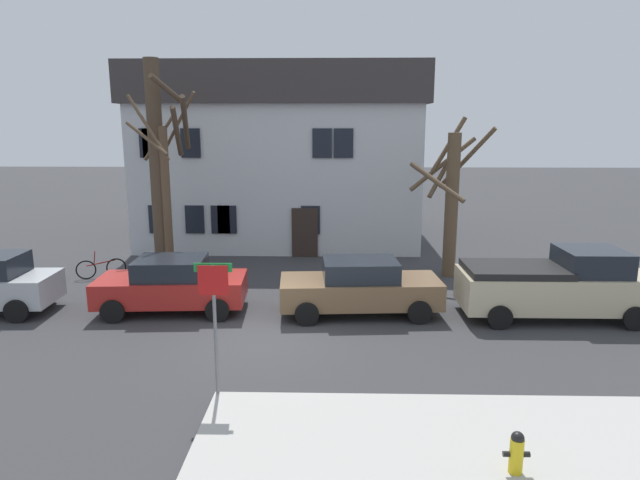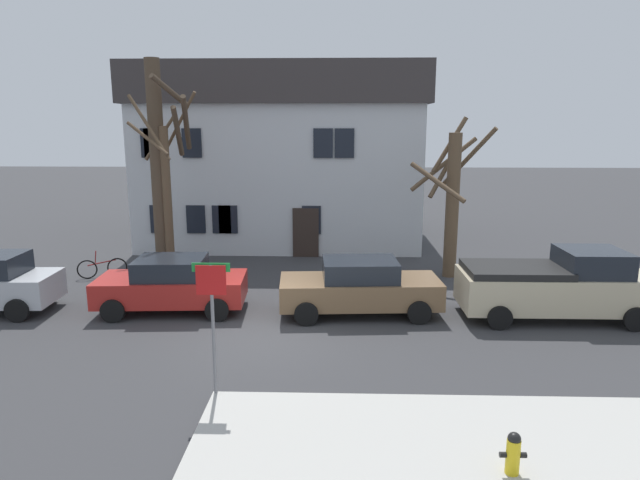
{
  "view_description": "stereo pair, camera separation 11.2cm",
  "coord_description": "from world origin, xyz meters",
  "px_view_note": "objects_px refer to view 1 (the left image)",
  "views": [
    {
      "loc": [
        1.84,
        -13.69,
        5.54
      ],
      "look_at": [
        1.43,
        3.19,
        2.0
      ],
      "focal_mm": 30.88,
      "sensor_mm": 36.0,
      "label": 1
    },
    {
      "loc": [
        1.95,
        -13.68,
        5.54
      ],
      "look_at": [
        1.43,
        3.19,
        2.0
      ],
      "focal_mm": 30.88,
      "sensor_mm": 36.0,
      "label": 2
    }
  ],
  "objects_px": {
    "tree_bare_far": "(451,196)",
    "car_red_sedan": "(172,285)",
    "building_main": "(283,154)",
    "car_brown_sedan": "(360,287)",
    "tree_bare_near": "(159,165)",
    "tree_bare_mid": "(165,190)",
    "street_sign_pole": "(214,306)",
    "pickup_truck_beige": "(557,285)",
    "bicycle_leaning": "(101,268)",
    "fire_hydrant": "(517,452)"
  },
  "relations": [
    {
      "from": "car_brown_sedan",
      "to": "pickup_truck_beige",
      "type": "relative_size",
      "value": 0.89
    },
    {
      "from": "pickup_truck_beige",
      "to": "street_sign_pole",
      "type": "bearing_deg",
      "value": -150.01
    },
    {
      "from": "tree_bare_near",
      "to": "tree_bare_mid",
      "type": "bearing_deg",
      "value": -32.81
    },
    {
      "from": "car_red_sedan",
      "to": "bicycle_leaning",
      "type": "relative_size",
      "value": 2.69
    },
    {
      "from": "tree_bare_far",
      "to": "bicycle_leaning",
      "type": "height_order",
      "value": "tree_bare_far"
    },
    {
      "from": "tree_bare_far",
      "to": "building_main",
      "type": "bearing_deg",
      "value": 133.22
    },
    {
      "from": "building_main",
      "to": "tree_bare_mid",
      "type": "bearing_deg",
      "value": -116.0
    },
    {
      "from": "building_main",
      "to": "car_brown_sedan",
      "type": "relative_size",
      "value": 2.7
    },
    {
      "from": "street_sign_pole",
      "to": "bicycle_leaning",
      "type": "height_order",
      "value": "street_sign_pole"
    },
    {
      "from": "building_main",
      "to": "street_sign_pole",
      "type": "xyz_separation_m",
      "value": [
        0.15,
        -16.95,
        -2.12
      ]
    },
    {
      "from": "building_main",
      "to": "street_sign_pole",
      "type": "relative_size",
      "value": 4.51
    },
    {
      "from": "street_sign_pole",
      "to": "bicycle_leaning",
      "type": "xyz_separation_m",
      "value": [
        -6.16,
        8.96,
        -1.64
      ]
    },
    {
      "from": "car_brown_sedan",
      "to": "tree_bare_far",
      "type": "bearing_deg",
      "value": 51.64
    },
    {
      "from": "tree_bare_mid",
      "to": "bicycle_leaning",
      "type": "height_order",
      "value": "tree_bare_mid"
    },
    {
      "from": "tree_bare_far",
      "to": "car_brown_sedan",
      "type": "relative_size",
      "value": 1.21
    },
    {
      "from": "tree_bare_mid",
      "to": "pickup_truck_beige",
      "type": "distance_m",
      "value": 13.57
    },
    {
      "from": "building_main",
      "to": "car_brown_sedan",
      "type": "xyz_separation_m",
      "value": [
        3.31,
        -11.65,
        -3.29
      ]
    },
    {
      "from": "pickup_truck_beige",
      "to": "bicycle_leaning",
      "type": "distance_m",
      "value": 15.53
    },
    {
      "from": "tree_bare_far",
      "to": "street_sign_pole",
      "type": "bearing_deg",
      "value": -124.45
    },
    {
      "from": "pickup_truck_beige",
      "to": "fire_hydrant",
      "type": "height_order",
      "value": "pickup_truck_beige"
    },
    {
      "from": "fire_hydrant",
      "to": "bicycle_leaning",
      "type": "height_order",
      "value": "bicycle_leaning"
    },
    {
      "from": "car_red_sedan",
      "to": "pickup_truck_beige",
      "type": "distance_m",
      "value": 11.36
    },
    {
      "from": "tree_bare_far",
      "to": "fire_hydrant",
      "type": "bearing_deg",
      "value": -96.44
    },
    {
      "from": "tree_bare_mid",
      "to": "building_main",
      "type": "bearing_deg",
      "value": 64.0
    },
    {
      "from": "building_main",
      "to": "pickup_truck_beige",
      "type": "distance_m",
      "value": 15.2
    },
    {
      "from": "pickup_truck_beige",
      "to": "fire_hydrant",
      "type": "distance_m",
      "value": 8.45
    },
    {
      "from": "tree_bare_mid",
      "to": "car_brown_sedan",
      "type": "distance_m",
      "value": 8.46
    },
    {
      "from": "tree_bare_far",
      "to": "tree_bare_near",
      "type": "bearing_deg",
      "value": -179.57
    },
    {
      "from": "car_brown_sedan",
      "to": "street_sign_pole",
      "type": "distance_m",
      "value": 6.29
    },
    {
      "from": "tree_bare_far",
      "to": "car_brown_sedan",
      "type": "height_order",
      "value": "tree_bare_far"
    },
    {
      "from": "car_red_sedan",
      "to": "pickup_truck_beige",
      "type": "bearing_deg",
      "value": -1.33
    },
    {
      "from": "street_sign_pole",
      "to": "fire_hydrant",
      "type": "bearing_deg",
      "value": -25.44
    },
    {
      "from": "pickup_truck_beige",
      "to": "building_main",
      "type": "bearing_deg",
      "value": 127.33
    },
    {
      "from": "tree_bare_mid",
      "to": "tree_bare_far",
      "type": "height_order",
      "value": "tree_bare_mid"
    },
    {
      "from": "bicycle_leaning",
      "to": "pickup_truck_beige",
      "type": "bearing_deg",
      "value": -14.33
    },
    {
      "from": "street_sign_pole",
      "to": "tree_bare_mid",
      "type": "bearing_deg",
      "value": 111.72
    },
    {
      "from": "pickup_truck_beige",
      "to": "bicycle_leaning",
      "type": "relative_size",
      "value": 3.26
    },
    {
      "from": "tree_bare_mid",
      "to": "street_sign_pole",
      "type": "height_order",
      "value": "tree_bare_mid"
    },
    {
      "from": "tree_bare_far",
      "to": "tree_bare_mid",
      "type": "bearing_deg",
      "value": -178.83
    },
    {
      "from": "tree_bare_near",
      "to": "tree_bare_far",
      "type": "distance_m",
      "value": 10.71
    },
    {
      "from": "tree_bare_near",
      "to": "tree_bare_far",
      "type": "xyz_separation_m",
      "value": [
        10.65,
        0.08,
        -1.13
      ]
    },
    {
      "from": "tree_bare_far",
      "to": "car_brown_sedan",
      "type": "xyz_separation_m",
      "value": [
        -3.49,
        -4.41,
        -2.14
      ]
    },
    {
      "from": "tree_bare_mid",
      "to": "tree_bare_far",
      "type": "relative_size",
      "value": 1.15
    },
    {
      "from": "tree_bare_far",
      "to": "car_red_sedan",
      "type": "xyz_separation_m",
      "value": [
        -9.14,
        -4.32,
        -2.14
      ]
    },
    {
      "from": "building_main",
      "to": "street_sign_pole",
      "type": "distance_m",
      "value": 17.08
    },
    {
      "from": "car_red_sedan",
      "to": "fire_hydrant",
      "type": "bearing_deg",
      "value": -45.49
    },
    {
      "from": "building_main",
      "to": "car_red_sedan",
      "type": "distance_m",
      "value": 12.25
    },
    {
      "from": "tree_bare_far",
      "to": "bicycle_leaning",
      "type": "relative_size",
      "value": 3.52
    },
    {
      "from": "bicycle_leaning",
      "to": "tree_bare_far",
      "type": "bearing_deg",
      "value": 3.32
    },
    {
      "from": "building_main",
      "to": "tree_bare_far",
      "type": "xyz_separation_m",
      "value": [
        6.81,
        -7.24,
        -1.16
      ]
    }
  ]
}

